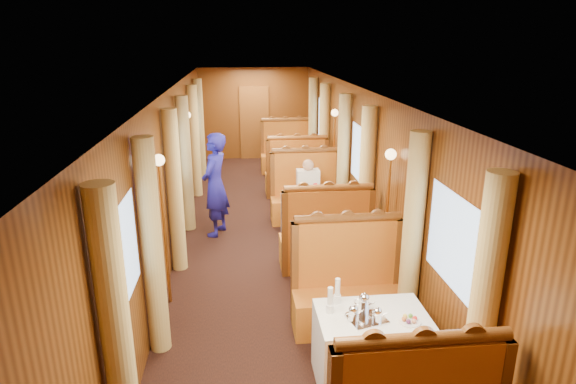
{
  "coord_description": "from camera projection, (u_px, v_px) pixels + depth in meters",
  "views": [
    {
      "loc": [
        -0.47,
        -7.36,
        3.24
      ],
      "look_at": [
        0.25,
        -0.55,
        1.05
      ],
      "focal_mm": 30.0,
      "sensor_mm": 36.0,
      "label": 1
    }
  ],
  "objects": [
    {
      "name": "sconce_right_fore",
      "position": [
        388.0,
        193.0,
        6.07
      ],
      "size": [
        0.14,
        0.14,
        1.95
      ],
      "color": "#BF8C3F",
      "rests_on": "floor"
    },
    {
      "name": "sconce_left_fore",
      "position": [
        162.0,
        200.0,
        5.79
      ],
      "size": [
        0.14,
        0.14,
        1.95
      ],
      "color": "#BF8C3F",
      "rests_on": "floor"
    },
    {
      "name": "wall_far",
      "position": [
        254.0,
        114.0,
        13.31
      ],
      "size": [
        3.0,
        0.01,
        2.5
      ],
      "primitive_type": null,
      "rotation": [
        1.57,
        0.0,
        0.0
      ],
      "color": "brown",
      "rests_on": "floor"
    },
    {
      "name": "wall_left",
      "position": [
        172.0,
        173.0,
        7.48
      ],
      "size": [
        0.01,
        12.0,
        2.5
      ],
      "primitive_type": null,
      "rotation": [
        1.57,
        0.0,
        1.57
      ],
      "color": "brown",
      "rests_on": "floor"
    },
    {
      "name": "banquette_near_aft",
      "position": [
        348.0,
        292.0,
        5.6
      ],
      "size": [
        1.3,
        0.55,
        1.34
      ],
      "color": "#A63D12",
      "rests_on": "floor"
    },
    {
      "name": "window_right_near",
      "position": [
        455.0,
        244.0,
        4.4
      ],
      "size": [
        0.01,
        1.2,
        0.9
      ],
      "primitive_type": null,
      "rotation": [
        1.57,
        0.0,
        -1.57
      ],
      "color": "#8BADD9",
      "rests_on": "wall_right"
    },
    {
      "name": "rose_vase_far",
      "position": [
        293.0,
        143.0,
        11.12
      ],
      "size": [
        0.06,
        0.06,
        0.36
      ],
      "rotation": [
        0.0,
        0.0,
        -0.16
      ],
      "color": "silver",
      "rests_on": "table_far"
    },
    {
      "name": "table_near",
      "position": [
        371.0,
        349.0,
        4.65
      ],
      "size": [
        1.05,
        0.72,
        0.75
      ],
      "primitive_type": "cube",
      "color": "white",
      "rests_on": "floor"
    },
    {
      "name": "floor",
      "position": [
        270.0,
        242.0,
        8.01
      ],
      "size": [
        3.0,
        12.0,
        0.01
      ],
      "primitive_type": null,
      "color": "black",
      "rests_on": "ground"
    },
    {
      "name": "fruit_plate",
      "position": [
        409.0,
        320.0,
        4.42
      ],
      "size": [
        0.21,
        0.21,
        0.05
      ],
      "rotation": [
        0.0,
        0.0,
        -0.07
      ],
      "color": "white",
      "rests_on": "table_near"
    },
    {
      "name": "steward",
      "position": [
        215.0,
        185.0,
        8.11
      ],
      "size": [
        0.62,
        0.75,
        1.77
      ],
      "primitive_type": "imported",
      "rotation": [
        0.0,
        0.0,
        -1.92
      ],
      "color": "navy",
      "rests_on": "floor"
    },
    {
      "name": "teapot_back",
      "position": [
        364.0,
        304.0,
        4.59
      ],
      "size": [
        0.21,
        0.18,
        0.14
      ],
      "primitive_type": null,
      "rotation": [
        0.0,
        0.0,
        -0.37
      ],
      "color": "silver",
      "rests_on": "tea_tray"
    },
    {
      "name": "table_far",
      "position": [
        291.0,
        166.0,
        11.28
      ],
      "size": [
        1.05,
        0.72,
        0.75
      ],
      "primitive_type": "cube",
      "color": "white",
      "rests_on": "floor"
    },
    {
      "name": "curtain_left_mid_a",
      "position": [
        175.0,
        192.0,
        6.77
      ],
      "size": [
        0.22,
        0.22,
        2.35
      ],
      "primitive_type": "cylinder",
      "color": "tan",
      "rests_on": "floor"
    },
    {
      "name": "sconce_right_aft",
      "position": [
        334.0,
        138.0,
        9.38
      ],
      "size": [
        0.14,
        0.14,
        1.95
      ],
      "color": "#BF8C3F",
      "rests_on": "floor"
    },
    {
      "name": "window_right_mid",
      "position": [
        361.0,
        155.0,
        7.72
      ],
      "size": [
        0.01,
        1.2,
        0.9
      ],
      "primitive_type": null,
      "rotation": [
        1.57,
        0.0,
        -1.57
      ],
      "color": "#8BADD9",
      "rests_on": "wall_right"
    },
    {
      "name": "curtain_left_far_b",
      "position": [
        200.0,
        128.0,
        11.57
      ],
      "size": [
        0.22,
        0.22,
        2.35
      ],
      "primitive_type": "cylinder",
      "color": "tan",
      "rests_on": "floor"
    },
    {
      "name": "teapot_right",
      "position": [
        377.0,
        317.0,
        4.39
      ],
      "size": [
        0.15,
        0.12,
        0.12
      ],
      "primitive_type": null,
      "rotation": [
        0.0,
        0.0,
        0.05
      ],
      "color": "silver",
      "rests_on": "tea_tray"
    },
    {
      "name": "sconce_left_aft",
      "position": [
        189.0,
        141.0,
        9.11
      ],
      "size": [
        0.14,
        0.14,
        1.95
      ],
      "color": "#BF8C3F",
      "rests_on": "floor"
    },
    {
      "name": "curtain_right_near_b",
      "position": [
        412.0,
        238.0,
        5.21
      ],
      "size": [
        0.22,
        0.22,
        2.35
      ],
      "primitive_type": "cylinder",
      "color": "tan",
      "rests_on": "floor"
    },
    {
      "name": "window_right_far",
      "position": [
        323.0,
        120.0,
        11.03
      ],
      "size": [
        0.01,
        1.2,
        0.9
      ],
      "primitive_type": null,
      "rotation": [
        1.57,
        0.0,
        -1.57
      ],
      "color": "#8BADD9",
      "rests_on": "wall_right"
    },
    {
      "name": "curtain_right_near_a",
      "position": [
        482.0,
        317.0,
        3.73
      ],
      "size": [
        0.22,
        0.22,
        2.35
      ],
      "primitive_type": "cylinder",
      "color": "tan",
      "rests_on": "floor"
    },
    {
      "name": "curtain_right_far_b",
      "position": [
        313.0,
        126.0,
        11.84
      ],
      "size": [
        0.22,
        0.22,
        2.35
      ],
      "primitive_type": "cylinder",
      "color": "tan",
      "rests_on": "floor"
    },
    {
      "name": "curtain_left_far_a",
      "position": [
        194.0,
        142.0,
        10.09
      ],
      "size": [
        0.22,
        0.22,
        2.35
      ],
      "primitive_type": "cylinder",
      "color": "tan",
      "rests_on": "floor"
    },
    {
      "name": "window_left_mid",
      "position": [
        172.0,
        160.0,
        7.42
      ],
      "size": [
        0.01,
        1.2,
        0.9
      ],
      "primitive_type": null,
      "rotation": [
        1.57,
        0.0,
        1.57
      ],
      "color": "#8BADD9",
      "rests_on": "wall_left"
    },
    {
      "name": "rose_vase_mid",
      "position": [
        315.0,
        187.0,
        7.83
      ],
      "size": [
        0.06,
        0.06,
        0.36
      ],
      "rotation": [
        0.0,
        0.0,
        -0.4
      ],
      "color": "silver",
      "rests_on": "table_mid"
    },
    {
      "name": "cup_inboard",
      "position": [
        330.0,
        303.0,
        4.55
      ],
      "size": [
        0.08,
        0.08,
        0.26
      ],
      "rotation": [
        0.0,
        0.0,
        0.4
      ],
      "color": "white",
      "rests_on": "table_near"
    },
    {
      "name": "banquette_mid_fwd",
      "position": [
        325.0,
        241.0,
        6.99
      ],
      "size": [
        1.3,
        0.55,
        1.34
      ],
      "color": "#A63D12",
      "rests_on": "floor"
    },
    {
      "name": "window_left_far",
      "position": [
        192.0,
        123.0,
        10.73
      ],
      "size": [
        0.01,
        1.2,
        0.9
      ],
      "primitive_type": null,
      "rotation": [
        1.57,
        0.0,
        1.57
      ],
      "color": "#8BADD9",
      "rests_on": "wall_left"
    },
    {
      "name": "curtain_left_mid_b",
      "position": [
        185.0,
        165.0,
        8.25
      ],
      "size": [
        0.22,
        0.22,
        2.35
      ],
      "primitive_type": "cylinder",
      "color": "tan",
      "rests_on": "floor"
    },
    {
      "name": "wall_right",
      "position": [
        361.0,
        167.0,
        7.78
      ],
      "size": [
        0.01,
        12.0,
        2.5
      ],
      "primitive_type": null,
      "rotation": [
        1.57,
        0.0,
        -1.57
      ],
      "color": "brown",
      "rests_on": "floor"
    },
    {
      "name": "banquette_far_aft",
      "position": [
        287.0,
        155.0,
        12.23
      ],
      "size": [
        1.3,
        0.55,
        1.34
      ],
      "color": "#A63D12",
      "rests_on": "floor"
    },
    {
      "name": "teapot_left",
      "position": [
        353.0,
        315.0,
        4.42
      ],
      "size": [
        0.17,
        0.14,
        0.12
      ],
      "primitive_type": null,
      "rotation": [
        0.0,
        0.0,
        0.16
      ],
      "color": "silver",
      "rests_on": "tea_tray"
    },
    {
      "name": "curtain_right_mid_a",
      "position": [
        366.0,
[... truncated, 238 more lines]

